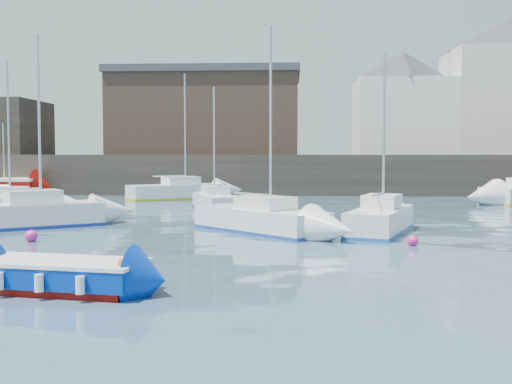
{
  "coord_description": "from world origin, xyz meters",
  "views": [
    {
      "loc": [
        1.38,
        -14.16,
        3.05
      ],
      "look_at": [
        0.0,
        12.0,
        1.5
      ],
      "focal_mm": 45.0,
      "sensor_mm": 36.0,
      "label": 1
    }
  ],
  "objects_px": {
    "blue_dinghy": "(61,274)",
    "buoy_far": "(221,216)",
    "sailboat_a": "(27,214)",
    "buoy_mid": "(413,246)",
    "sailboat_h": "(177,191)",
    "sailboat_c": "(380,219)",
    "sailboat_f": "(216,201)",
    "sailboat_b": "(261,219)",
    "buoy_near": "(31,241)"
  },
  "relations": [
    {
      "from": "blue_dinghy",
      "to": "buoy_far",
      "type": "relative_size",
      "value": 11.63
    },
    {
      "from": "sailboat_a",
      "to": "buoy_mid",
      "type": "distance_m",
      "value": 15.68
    },
    {
      "from": "sailboat_h",
      "to": "blue_dinghy",
      "type": "bearing_deg",
      "value": -84.93
    },
    {
      "from": "sailboat_h",
      "to": "buoy_mid",
      "type": "xyz_separation_m",
      "value": [
        11.77,
        -21.71,
        -0.55
      ]
    },
    {
      "from": "sailboat_a",
      "to": "buoy_far",
      "type": "xyz_separation_m",
      "value": [
        7.52,
        5.6,
        -0.56
      ]
    },
    {
      "from": "sailboat_c",
      "to": "buoy_far",
      "type": "distance_m",
      "value": 9.6
    },
    {
      "from": "sailboat_a",
      "to": "blue_dinghy",
      "type": "bearing_deg",
      "value": -64.27
    },
    {
      "from": "sailboat_c",
      "to": "sailboat_a",
      "type": "bearing_deg",
      "value": 175.79
    },
    {
      "from": "sailboat_a",
      "to": "buoy_far",
      "type": "relative_size",
      "value": 23.51
    },
    {
      "from": "sailboat_c",
      "to": "buoy_mid",
      "type": "relative_size",
      "value": 19.35
    },
    {
      "from": "buoy_far",
      "to": "buoy_mid",
      "type": "bearing_deg",
      "value": -53.37
    },
    {
      "from": "sailboat_f",
      "to": "blue_dinghy",
      "type": "bearing_deg",
      "value": -92.8
    },
    {
      "from": "sailboat_a",
      "to": "sailboat_b",
      "type": "xyz_separation_m",
      "value": [
        9.77,
        -0.98,
        -0.05
      ]
    },
    {
      "from": "sailboat_c",
      "to": "buoy_near",
      "type": "height_order",
      "value": "sailboat_c"
    },
    {
      "from": "sailboat_f",
      "to": "sailboat_h",
      "type": "bearing_deg",
      "value": 113.64
    },
    {
      "from": "sailboat_b",
      "to": "sailboat_f",
      "type": "distance_m",
      "value": 10.32
    },
    {
      "from": "buoy_near",
      "to": "sailboat_b",
      "type": "bearing_deg",
      "value": 21.95
    },
    {
      "from": "sailboat_a",
      "to": "buoy_far",
      "type": "height_order",
      "value": "sailboat_a"
    },
    {
      "from": "buoy_far",
      "to": "sailboat_a",
      "type": "bearing_deg",
      "value": -143.32
    },
    {
      "from": "sailboat_f",
      "to": "buoy_far",
      "type": "bearing_deg",
      "value": -79.09
    },
    {
      "from": "sailboat_b",
      "to": "sailboat_h",
      "type": "distance_m",
      "value": 19.34
    },
    {
      "from": "blue_dinghy",
      "to": "sailboat_f",
      "type": "relative_size",
      "value": 0.59
    },
    {
      "from": "buoy_mid",
      "to": "sailboat_a",
      "type": "bearing_deg",
      "value": 163.37
    },
    {
      "from": "sailboat_a",
      "to": "sailboat_f",
      "type": "xyz_separation_m",
      "value": [
        6.88,
        8.92,
        -0.09
      ]
    },
    {
      "from": "sailboat_b",
      "to": "sailboat_f",
      "type": "bearing_deg",
      "value": 106.29
    },
    {
      "from": "sailboat_h",
      "to": "buoy_mid",
      "type": "distance_m",
      "value": 24.7
    },
    {
      "from": "sailboat_a",
      "to": "buoy_mid",
      "type": "bearing_deg",
      "value": -16.63
    },
    {
      "from": "buoy_mid",
      "to": "sailboat_b",
      "type": "bearing_deg",
      "value": 146.25
    },
    {
      "from": "sailboat_f",
      "to": "buoy_mid",
      "type": "bearing_deg",
      "value": -58.75
    },
    {
      "from": "buoy_near",
      "to": "buoy_mid",
      "type": "distance_m",
      "value": 13.12
    },
    {
      "from": "blue_dinghy",
      "to": "sailboat_h",
      "type": "bearing_deg",
      "value": 95.07
    },
    {
      "from": "sailboat_b",
      "to": "buoy_mid",
      "type": "height_order",
      "value": "sailboat_b"
    },
    {
      "from": "sailboat_f",
      "to": "buoy_far",
      "type": "distance_m",
      "value": 3.42
    },
    {
      "from": "blue_dinghy",
      "to": "sailboat_b",
      "type": "bearing_deg",
      "value": 70.6
    },
    {
      "from": "sailboat_a",
      "to": "sailboat_b",
      "type": "bearing_deg",
      "value": -5.74
    },
    {
      "from": "sailboat_a",
      "to": "sailboat_f",
      "type": "relative_size",
      "value": 1.19
    },
    {
      "from": "sailboat_b",
      "to": "sailboat_f",
      "type": "xyz_separation_m",
      "value": [
        -2.89,
        9.9,
        -0.04
      ]
    },
    {
      "from": "sailboat_b",
      "to": "blue_dinghy",
      "type": "bearing_deg",
      "value": -109.4
    },
    {
      "from": "blue_dinghy",
      "to": "sailboat_c",
      "type": "height_order",
      "value": "sailboat_c"
    },
    {
      "from": "buoy_far",
      "to": "sailboat_f",
      "type": "bearing_deg",
      "value": 100.91
    },
    {
      "from": "sailboat_f",
      "to": "buoy_mid",
      "type": "height_order",
      "value": "sailboat_f"
    },
    {
      "from": "sailboat_f",
      "to": "buoy_near",
      "type": "distance_m",
      "value": 14.0
    },
    {
      "from": "sailboat_f",
      "to": "sailboat_c",
      "type": "bearing_deg",
      "value": -52.94
    },
    {
      "from": "buoy_near",
      "to": "buoy_mid",
      "type": "bearing_deg",
      "value": -1.42
    },
    {
      "from": "sailboat_a",
      "to": "sailboat_b",
      "type": "height_order",
      "value": "sailboat_a"
    },
    {
      "from": "blue_dinghy",
      "to": "sailboat_b",
      "type": "height_order",
      "value": "sailboat_b"
    },
    {
      "from": "sailboat_c",
      "to": "sailboat_f",
      "type": "height_order",
      "value": "sailboat_c"
    },
    {
      "from": "blue_dinghy",
      "to": "buoy_far",
      "type": "xyz_separation_m",
      "value": [
        1.67,
        17.73,
        -0.4
      ]
    },
    {
      "from": "blue_dinghy",
      "to": "buoy_mid",
      "type": "xyz_separation_m",
      "value": [
        9.17,
        7.65,
        -0.4
      ]
    },
    {
      "from": "blue_dinghy",
      "to": "buoy_mid",
      "type": "bearing_deg",
      "value": 39.84
    }
  ]
}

